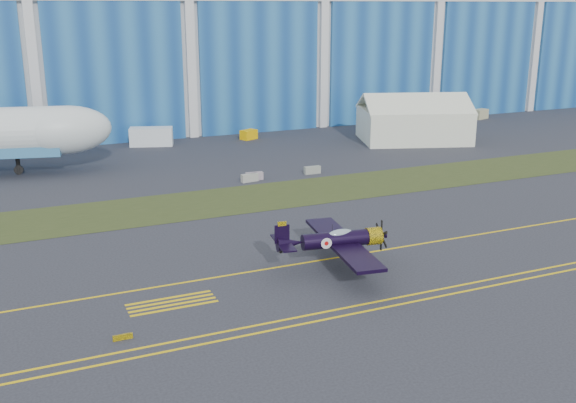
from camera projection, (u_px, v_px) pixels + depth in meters
name	position (u px, v px, depth m)	size (l,w,h in m)	color
ground	(348.00, 233.00, 59.72)	(260.00, 260.00, 0.00)	#2F323C
grass_median	(285.00, 194.00, 72.02)	(260.00, 10.00, 0.02)	#475128
hangar	(155.00, 31.00, 118.61)	(220.00, 45.70, 30.00)	silver
taxiway_centreline	(377.00, 251.00, 55.32)	(200.00, 0.20, 0.02)	yellow
edge_line_near	(448.00, 295.00, 46.97)	(80.00, 0.20, 0.02)	yellow
edge_line_far	(439.00, 289.00, 47.85)	(80.00, 0.20, 0.02)	yellow
hold_short_ladder	(172.00, 303.00, 45.66)	(6.00, 2.40, 0.02)	yellow
guard_board_left	(123.00, 337.00, 40.65)	(1.20, 0.15, 0.35)	yellow
warbird	(336.00, 240.00, 51.00)	(11.52, 13.26, 3.55)	black
tent	(414.00, 117.00, 99.25)	(18.14, 15.53, 7.14)	white
shipping_container	(151.00, 137.00, 96.39)	(6.01, 2.40, 2.60)	white
tug	(249.00, 135.00, 101.14)	(2.42, 1.51, 1.41)	#F9B803
gse_box	(480.00, 114.00, 119.23)	(2.83, 1.51, 1.70)	tan
barrier_a	(250.00, 178.00, 76.92)	(2.00, 0.60, 0.90)	#9C9F98
barrier_b	(254.00, 176.00, 77.66)	(2.00, 0.60, 0.90)	#9A8C9B
barrier_c	(312.00, 170.00, 80.52)	(2.00, 0.60, 0.90)	gray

